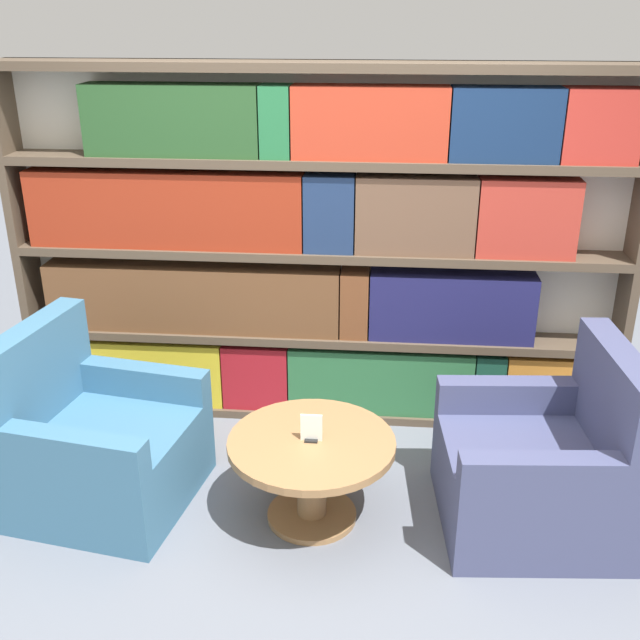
% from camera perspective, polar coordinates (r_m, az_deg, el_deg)
% --- Properties ---
extents(ground_plane, '(14.00, 14.00, 0.00)m').
position_cam_1_polar(ground_plane, '(3.68, -2.07, -17.29)').
color(ground_plane, slate).
extents(bookshelf, '(3.57, 0.30, 2.10)m').
position_cam_1_polar(bookshelf, '(4.37, -0.31, 4.94)').
color(bookshelf, silver).
rests_on(bookshelf, ground_plane).
extents(armchair_left, '(0.96, 0.95, 0.93)m').
position_cam_1_polar(armchair_left, '(4.01, -16.65, -9.15)').
color(armchair_left, '#386684').
rests_on(armchair_left, ground_plane).
extents(armchair_right, '(0.90, 0.88, 0.93)m').
position_cam_1_polar(armchair_right, '(3.83, 16.48, -10.78)').
color(armchair_right, '#42476B').
rests_on(armchair_right, ground_plane).
extents(coffee_table, '(0.81, 0.81, 0.45)m').
position_cam_1_polar(coffee_table, '(3.69, -0.64, -10.81)').
color(coffee_table, olive).
rests_on(coffee_table, ground_plane).
extents(table_sign, '(0.10, 0.06, 0.14)m').
position_cam_1_polar(table_sign, '(3.59, -0.66, -8.35)').
color(table_sign, black).
rests_on(table_sign, coffee_table).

